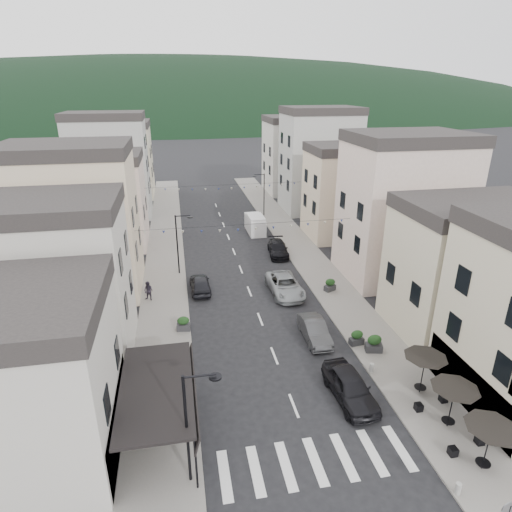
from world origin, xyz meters
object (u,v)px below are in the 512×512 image
(parked_car_a, at_px, (350,387))
(parked_car_d, at_px, (278,249))
(delivery_van, at_px, (255,224))
(pedestrian_a, at_px, (150,362))
(pedestrian_b, at_px, (148,291))
(parked_car_e, at_px, (200,284))
(parked_car_c, at_px, (285,285))
(parked_car_b, at_px, (315,330))

(parked_car_a, relative_size, parked_car_d, 1.01)
(delivery_van, height_order, pedestrian_a, delivery_van)
(parked_car_d, distance_m, pedestrian_b, 15.81)
(pedestrian_a, relative_size, pedestrian_b, 1.02)
(parked_car_d, xyz_separation_m, parked_car_e, (-8.92, -7.34, 0.02))
(parked_car_e, bearing_deg, parked_car_a, 114.60)
(parked_car_a, height_order, parked_car_c, parked_car_a)
(parked_car_b, relative_size, pedestrian_a, 2.52)
(delivery_van, bearing_deg, pedestrian_a, -114.45)
(parked_car_c, xyz_separation_m, parked_car_e, (-7.35, 1.85, -0.06))
(parked_car_b, bearing_deg, parked_car_e, 129.77)
(parked_car_b, bearing_deg, delivery_van, 90.07)
(parked_car_b, distance_m, pedestrian_a, 11.75)
(parked_car_b, xyz_separation_m, parked_car_e, (-7.65, 9.39, 0.01))
(parked_car_e, xyz_separation_m, delivery_van, (7.88, 15.29, 0.39))
(parked_car_a, height_order, parked_car_b, parked_car_a)
(parked_car_a, bearing_deg, parked_car_c, 88.20)
(parked_car_c, relative_size, pedestrian_b, 3.33)
(parked_car_c, distance_m, pedestrian_b, 11.81)
(parked_car_c, xyz_separation_m, delivery_van, (0.52, 17.14, 0.33))
(pedestrian_b, bearing_deg, parked_car_e, 41.30)
(parked_car_a, xyz_separation_m, parked_car_c, (-0.35, 14.03, -0.05))
(parked_car_c, distance_m, delivery_van, 17.15)
(parked_car_d, bearing_deg, pedestrian_b, -141.70)
(parked_car_b, xyz_separation_m, pedestrian_b, (-12.08, 8.27, 0.25))
(parked_car_a, xyz_separation_m, pedestrian_a, (-11.62, 4.41, 0.15))
(parked_car_b, relative_size, delivery_van, 0.91)
(delivery_van, relative_size, pedestrian_a, 2.76)
(parked_car_e, distance_m, delivery_van, 17.20)
(delivery_van, bearing_deg, parked_car_a, -91.00)
(parked_car_a, bearing_deg, parked_car_b, 87.25)
(parked_car_e, distance_m, pedestrian_b, 4.58)
(parked_car_b, relative_size, parked_car_d, 0.90)
(parked_car_d, relative_size, pedestrian_b, 2.87)
(parked_car_e, height_order, pedestrian_b, pedestrian_b)
(delivery_van, bearing_deg, parked_car_b, -91.21)
(parked_car_c, distance_m, pedestrian_a, 14.82)
(parked_car_a, height_order, pedestrian_b, pedestrian_b)
(parked_car_e, bearing_deg, pedestrian_a, 69.89)
(parked_car_b, height_order, parked_car_e, parked_car_e)
(parked_car_e, relative_size, pedestrian_b, 2.52)
(delivery_van, bearing_deg, parked_car_e, -117.93)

